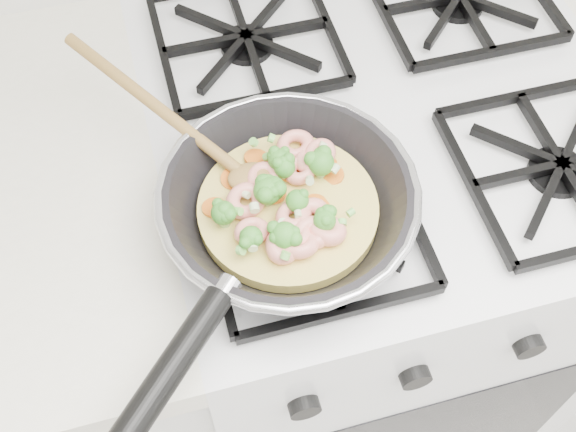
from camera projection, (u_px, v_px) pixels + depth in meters
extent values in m
cube|color=white|center=(361.00, 278.00, 1.28)|extent=(0.60, 0.60, 0.90)
cube|color=black|center=(393.00, 101.00, 0.89)|extent=(0.56, 0.56, 0.02)
torus|color=#B6B6BD|center=(288.00, 193.00, 0.74)|extent=(0.28, 0.28, 0.01)
cylinder|color=black|center=(164.00, 378.00, 0.63)|extent=(0.15, 0.15, 0.03)
cylinder|color=#DCC95F|center=(288.00, 209.00, 0.76)|extent=(0.19, 0.19, 0.02)
ellipsoid|color=olive|center=(250.00, 177.00, 0.77)|extent=(0.06, 0.06, 0.01)
cylinder|color=olive|center=(153.00, 104.00, 0.79)|extent=(0.16, 0.20, 0.07)
torus|color=#ED9F8C|center=(299.00, 245.00, 0.72)|extent=(0.05, 0.05, 0.03)
torus|color=#ED9F8C|center=(283.00, 245.00, 0.72)|extent=(0.06, 0.06, 0.02)
torus|color=#ED9F8C|center=(294.00, 216.00, 0.74)|extent=(0.06, 0.06, 0.02)
torus|color=#ED9F8C|center=(295.00, 145.00, 0.79)|extent=(0.05, 0.05, 0.02)
torus|color=#ED9F8C|center=(327.00, 230.00, 0.73)|extent=(0.06, 0.06, 0.02)
torus|color=#ED9F8C|center=(320.00, 154.00, 0.78)|extent=(0.06, 0.06, 0.02)
torus|color=#ED9F8C|center=(312.00, 233.00, 0.73)|extent=(0.05, 0.06, 0.02)
torus|color=#ED9F8C|center=(300.00, 171.00, 0.77)|extent=(0.05, 0.05, 0.02)
torus|color=#ED9F8C|center=(252.00, 231.00, 0.73)|extent=(0.04, 0.04, 0.02)
torus|color=#ED9F8C|center=(246.00, 201.00, 0.75)|extent=(0.06, 0.07, 0.03)
torus|color=#ED9F8C|center=(263.00, 178.00, 0.76)|extent=(0.06, 0.06, 0.02)
torus|color=#ED9F8C|center=(294.00, 238.00, 0.72)|extent=(0.06, 0.06, 0.02)
torus|color=#ED9F8C|center=(314.00, 160.00, 0.78)|extent=(0.05, 0.05, 0.02)
torus|color=#ED9F8C|center=(312.00, 216.00, 0.74)|extent=(0.06, 0.06, 0.02)
ellipsoid|color=#479631|center=(324.00, 221.00, 0.72)|extent=(0.03, 0.03, 0.02)
ellipsoid|color=#479631|center=(223.00, 213.00, 0.73)|extent=(0.03, 0.03, 0.03)
ellipsoid|color=#479631|center=(321.00, 163.00, 0.76)|extent=(0.04, 0.04, 0.03)
ellipsoid|color=#479631|center=(273.00, 188.00, 0.75)|extent=(0.03, 0.03, 0.03)
ellipsoid|color=#479631|center=(267.00, 191.00, 0.74)|extent=(0.04, 0.04, 0.03)
ellipsoid|color=#479631|center=(251.00, 237.00, 0.71)|extent=(0.03, 0.03, 0.02)
ellipsoid|color=#479631|center=(297.00, 201.00, 0.74)|extent=(0.03, 0.03, 0.02)
ellipsoid|color=#479631|center=(279.00, 160.00, 0.77)|extent=(0.03, 0.03, 0.02)
ellipsoid|color=#479631|center=(284.00, 167.00, 0.76)|extent=(0.03, 0.03, 0.02)
ellipsoid|color=#479631|center=(285.00, 235.00, 0.71)|extent=(0.04, 0.04, 0.03)
cylinder|color=orange|center=(327.00, 160.00, 0.79)|extent=(0.03, 0.03, 0.01)
cylinder|color=orange|center=(278.00, 232.00, 0.74)|extent=(0.04, 0.04, 0.00)
cylinder|color=orange|center=(214.00, 207.00, 0.75)|extent=(0.04, 0.04, 0.00)
cylinder|color=orange|center=(317.00, 204.00, 0.76)|extent=(0.03, 0.04, 0.01)
cylinder|color=orange|center=(310.00, 237.00, 0.73)|extent=(0.03, 0.03, 0.01)
cylinder|color=orange|center=(276.00, 195.00, 0.76)|extent=(0.03, 0.03, 0.00)
cylinder|color=orange|center=(333.00, 175.00, 0.78)|extent=(0.03, 0.03, 0.01)
cylinder|color=orange|center=(288.00, 172.00, 0.78)|extent=(0.03, 0.03, 0.01)
cylinder|color=orange|center=(233.00, 179.00, 0.77)|extent=(0.04, 0.04, 0.00)
cylinder|color=orange|center=(256.00, 158.00, 0.79)|extent=(0.03, 0.03, 0.01)
cylinder|color=#C0D798|center=(323.00, 145.00, 0.78)|extent=(0.01, 0.01, 0.01)
cylinder|color=#76CB51|center=(245.00, 235.00, 0.71)|extent=(0.01, 0.01, 0.01)
cylinder|color=#C0D798|center=(298.00, 214.00, 0.73)|extent=(0.01, 0.01, 0.01)
cylinder|color=#C0D798|center=(253.00, 245.00, 0.71)|extent=(0.01, 0.01, 0.01)
cylinder|color=#C0D798|center=(282.00, 223.00, 0.73)|extent=(0.01, 0.01, 0.01)
cylinder|color=#76CB51|center=(267.00, 157.00, 0.77)|extent=(0.01, 0.01, 0.01)
cylinder|color=#76CB51|center=(271.00, 138.00, 0.78)|extent=(0.01, 0.01, 0.01)
cylinder|color=#76CB51|center=(351.00, 213.00, 0.73)|extent=(0.01, 0.01, 0.01)
cylinder|color=#76CB51|center=(238.00, 211.00, 0.73)|extent=(0.01, 0.01, 0.01)
cylinder|color=#C0D798|center=(335.00, 169.00, 0.76)|extent=(0.01, 0.01, 0.01)
cylinder|color=#76CB51|center=(342.00, 222.00, 0.73)|extent=(0.01, 0.01, 0.01)
cylinder|color=#C0D798|center=(310.00, 180.00, 0.75)|extent=(0.01, 0.01, 0.01)
cylinder|color=#76CB51|center=(241.00, 250.00, 0.71)|extent=(0.01, 0.01, 0.01)
cylinder|color=#76CB51|center=(285.00, 255.00, 0.70)|extent=(0.01, 0.01, 0.01)
cylinder|color=#76CB51|center=(254.00, 142.00, 0.77)|extent=(0.01, 0.01, 0.01)
cylinder|color=#C0D798|center=(246.00, 194.00, 0.75)|extent=(0.01, 0.01, 0.01)
cylinder|color=#C0D798|center=(254.00, 208.00, 0.73)|extent=(0.01, 0.01, 0.01)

